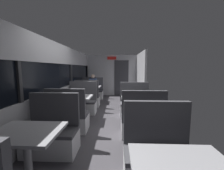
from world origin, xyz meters
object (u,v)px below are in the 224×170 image
Objects in this scene: bench_mid_window_facing_end at (68,118)px; bench_mid_window_facing_entry at (82,104)px; dining_table_near_window at (26,138)px; bench_far_window_facing_end at (88,98)px; bench_far_window_facing_entry at (93,92)px; dining_table_far_window at (91,88)px; bench_near_window_facing_entry at (52,135)px; bench_front_aisle_facing_entry at (158,158)px; dining_table_mid_window at (76,100)px; bench_rear_aisle_facing_end at (142,123)px; seated_passenger at (93,89)px; bench_rear_aisle_facing_entry at (135,106)px; dining_table_rear_aisle at (138,102)px.

bench_mid_window_facing_end and bench_mid_window_facing_entry have the same top height.
bench_far_window_facing_end is (0.00, 3.83, -0.31)m from dining_table_near_window.
bench_mid_window_facing_entry is at bearing -90.00° from bench_far_window_facing_entry.
bench_mid_window_facing_entry is at bearing -90.00° from dining_table_far_window.
bench_far_window_facing_entry is at bearing 90.00° from dining_table_far_window.
bench_near_window_facing_entry is 2.26m from bench_mid_window_facing_entry.
dining_table_near_window is at bearing -90.00° from bench_near_window_facing_entry.
dining_table_near_window is 2.98m from bench_mid_window_facing_entry.
bench_near_window_facing_entry is 4.53m from bench_far_window_facing_entry.
bench_far_window_facing_end is at bearing 90.00° from bench_mid_window_facing_end.
dining_table_far_window is at bearing -90.00° from bench_far_window_facing_entry.
bench_mid_window_facing_end is (0.00, 1.56, -0.31)m from dining_table_near_window.
bench_front_aisle_facing_entry is at bearing -64.35° from bench_far_window_facing_end.
dining_table_mid_window is 0.77m from bench_mid_window_facing_entry.
dining_table_near_window is 4.53m from dining_table_far_window.
dining_table_mid_window is 0.82× the size of bench_rear_aisle_facing_end.
bench_front_aisle_facing_entry is (1.79, 0.10, -0.31)m from dining_table_near_window.
seated_passenger is at bearing 90.00° from dining_table_near_window.
bench_far_window_facing_end is 4.13m from bench_front_aisle_facing_entry.
bench_mid_window_facing_entry is at bearing -90.00° from bench_far_window_facing_end.
dining_table_far_window is at bearing -90.00° from seated_passenger.
dining_table_mid_window is 0.71× the size of seated_passenger.
bench_front_aisle_facing_entry is (1.79, -3.73, 0.00)m from bench_far_window_facing_end.
bench_rear_aisle_facing_entry is (1.79, -2.46, 0.00)m from bench_far_window_facing_entry.
dining_table_rear_aisle is (1.79, 0.50, 0.31)m from bench_mid_window_facing_end.
bench_far_window_facing_end is 1.22× the size of dining_table_rear_aisle.
bench_front_aisle_facing_entry is at bearing -39.28° from bench_mid_window_facing_end.
bench_near_window_facing_entry is 1.91m from bench_rear_aisle_facing_end.
dining_table_near_window and dining_table_rear_aisle have the same top height.
bench_mid_window_facing_end is 2.98m from dining_table_far_window.
dining_table_far_window is at bearing 90.00° from bench_mid_window_facing_end.
bench_rear_aisle_facing_end is (1.79, 1.36, -0.31)m from dining_table_near_window.
dining_table_near_window is 1.82m from bench_front_aisle_facing_entry.
bench_far_window_facing_end is 1.34m from seated_passenger.
bench_rear_aisle_facing_end is (1.79, -2.46, 0.00)m from bench_far_window_facing_end.
bench_far_window_facing_end is (0.00, 1.56, -0.31)m from dining_table_mid_window.
bench_far_window_facing_end is 2.53m from dining_table_rear_aisle.
bench_rear_aisle_facing_end is 1.40m from bench_rear_aisle_facing_entry.
seated_passenger reaches higher than bench_rear_aisle_facing_end.
seated_passenger is (-1.79, 5.05, 0.21)m from bench_front_aisle_facing_entry.
dining_table_rear_aisle is at bearing -6.38° from dining_table_mid_window.
dining_table_far_window is 4.79m from bench_front_aisle_facing_entry.
bench_mid_window_facing_entry reaches higher than dining_table_near_window.
bench_mid_window_facing_entry is at bearing 90.00° from dining_table_mid_window.
seated_passenger reaches higher than dining_table_near_window.
bench_front_aisle_facing_entry is 1.22× the size of dining_table_rear_aisle.
dining_table_rear_aisle is at bearing 90.00° from bench_rear_aisle_facing_end.
dining_table_mid_window and dining_table_rear_aisle have the same top height.
bench_mid_window_facing_entry and bench_rear_aisle_facing_entry have the same top height.
dining_table_near_window is 0.82× the size of bench_rear_aisle_facing_end.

